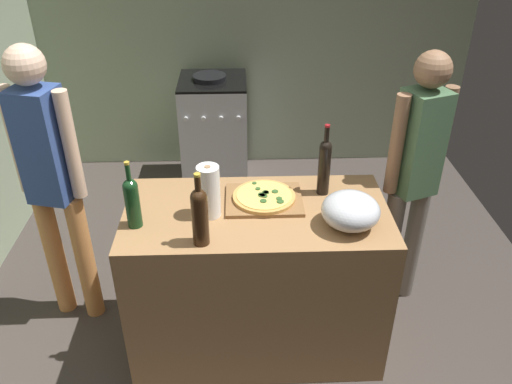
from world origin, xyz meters
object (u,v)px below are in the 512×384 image
object	(u,v)px
mixing_bowl	(351,211)
wine_bottle_amber	(324,165)
paper_towel_roll	(209,191)
wine_bottle_clear	(200,214)
pizza	(264,196)
person_in_red	(415,171)
wine_bottle_green	(132,200)
person_in_stripes	(51,175)
stove	(215,131)

from	to	relation	value
mixing_bowl	wine_bottle_amber	size ratio (longest dim) A/B	0.71
paper_towel_roll	wine_bottle_clear	bearing A→B (deg)	-97.29
pizza	person_in_red	world-z (taller)	person_in_red
mixing_bowl	pizza	bearing A→B (deg)	149.70
mixing_bowl	paper_towel_roll	distance (m)	0.70
wine_bottle_green	person_in_stripes	world-z (taller)	person_in_stripes
paper_towel_roll	person_in_stripes	size ratio (longest dim) A/B	0.16
pizza	person_in_stripes	distance (m)	1.17
paper_towel_roll	wine_bottle_amber	bearing A→B (deg)	17.65
mixing_bowl	person_in_red	size ratio (longest dim) A/B	0.18
wine_bottle_amber	wine_bottle_green	distance (m)	1.00
paper_towel_roll	stove	bearing A→B (deg)	91.72
wine_bottle_clear	wine_bottle_green	xyz separation A→B (m)	(-0.33, 0.15, -0.02)
stove	pizza	bearing A→B (deg)	-79.61
wine_bottle_green	person_in_red	world-z (taller)	person_in_red
wine_bottle_green	person_in_red	size ratio (longest dim) A/B	0.22
wine_bottle_amber	wine_bottle_green	size ratio (longest dim) A/B	1.13
mixing_bowl	stove	distance (m)	2.27
wine_bottle_clear	stove	distance (m)	2.27
pizza	person_in_stripes	xyz separation A→B (m)	(-1.15, 0.19, 0.05)
stove	person_in_red	distance (m)	2.06
stove	person_in_stripes	world-z (taller)	person_in_stripes
pizza	paper_towel_roll	size ratio (longest dim) A/B	1.18
wine_bottle_clear	stove	xyz separation A→B (m)	(-0.03, 2.19, -0.60)
wine_bottle_clear	mixing_bowl	bearing A→B (deg)	8.88
pizza	wine_bottle_clear	bearing A→B (deg)	-131.63
mixing_bowl	stove	xyz separation A→B (m)	(-0.74, 2.08, -0.52)
wine_bottle_amber	stove	bearing A→B (deg)	110.40
pizza	paper_towel_roll	world-z (taller)	paper_towel_roll
person_in_stripes	pizza	bearing A→B (deg)	-9.19
wine_bottle_amber	person_in_stripes	world-z (taller)	person_in_stripes
pizza	person_in_red	distance (m)	0.91
mixing_bowl	wine_bottle_green	distance (m)	1.05
wine_bottle_green	stove	distance (m)	2.14
wine_bottle_amber	stove	distance (m)	1.98
wine_bottle_clear	wine_bottle_amber	bearing A→B (deg)	34.05
pizza	paper_towel_roll	bearing A→B (deg)	-157.83
pizza	stove	xyz separation A→B (m)	(-0.34, 1.85, -0.47)
paper_towel_roll	person_in_red	size ratio (longest dim) A/B	0.17
wine_bottle_clear	person_in_red	xyz separation A→B (m)	(1.18, 0.60, -0.13)
person_in_stripes	wine_bottle_clear	bearing A→B (deg)	-32.38
mixing_bowl	wine_bottle_amber	bearing A→B (deg)	105.31
wine_bottle_amber	person_in_stripes	size ratio (longest dim) A/B	0.23
wine_bottle_clear	pizza	bearing A→B (deg)	48.37
wine_bottle_clear	person_in_red	distance (m)	1.33
pizza	wine_bottle_green	size ratio (longest dim) A/B	0.93
paper_towel_roll	wine_bottle_green	xyz separation A→B (m)	(-0.36, -0.08, 0.01)
person_in_red	mixing_bowl	bearing A→B (deg)	-133.92
stove	mixing_bowl	bearing A→B (deg)	-70.35
person_in_stripes	wine_bottle_green	bearing A→B (deg)	-36.72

